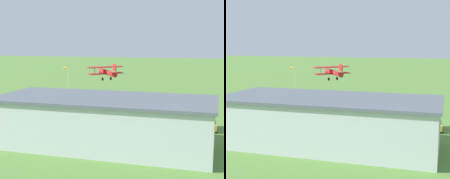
# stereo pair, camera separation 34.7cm
# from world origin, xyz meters

# --- Properties ---
(ground_plane) EXTENTS (400.00, 400.00, 0.00)m
(ground_plane) POSITION_xyz_m (0.00, 0.00, 0.00)
(ground_plane) COLOR #568438
(hangar) EXTENTS (26.66, 11.92, 5.98)m
(hangar) POSITION_xyz_m (-5.02, 33.33, 3.00)
(hangar) COLOR silver
(hangar) RESTS_ON ground_plane
(biplane) EXTENTS (7.07, 7.09, 3.48)m
(biplane) POSITION_xyz_m (3.20, 6.68, 6.64)
(biplane) COLOR #B21E1E
(car_yellow) EXTENTS (2.40, 4.67, 1.65)m
(car_yellow) POSITION_xyz_m (-17.12, 21.71, 0.86)
(car_yellow) COLOR gold
(car_yellow) RESTS_ON ground_plane
(car_silver) EXTENTS (2.43, 4.76, 1.65)m
(car_silver) POSITION_xyz_m (7.98, 21.11, 0.86)
(car_silver) COLOR #B7B7BC
(car_silver) RESTS_ON ground_plane
(car_blue) EXTENTS (2.48, 4.63, 1.60)m
(car_blue) POSITION_xyz_m (15.52, 22.28, 0.84)
(car_blue) COLOR #23389E
(car_blue) RESTS_ON ground_plane
(person_near_hangar_door) EXTENTS (0.41, 0.41, 1.68)m
(person_near_hangar_door) POSITION_xyz_m (-9.68, 17.98, 0.84)
(person_near_hangar_door) COLOR #3F3F47
(person_near_hangar_door) RESTS_ON ground_plane
(person_crossing_taxiway) EXTENTS (0.44, 0.44, 1.76)m
(person_crossing_taxiway) POSITION_xyz_m (-9.92, 16.89, 0.88)
(person_crossing_taxiway) COLOR beige
(person_crossing_taxiway) RESTS_ON ground_plane
(person_beside_truck) EXTENTS (0.53, 0.53, 1.54)m
(person_beside_truck) POSITION_xyz_m (-7.54, 18.85, 0.76)
(person_beside_truck) COLOR #3F3F47
(person_beside_truck) RESTS_ON ground_plane
(windsock) EXTENTS (1.43, 1.34, 6.54)m
(windsock) POSITION_xyz_m (17.84, -5.84, 5.74)
(windsock) COLOR silver
(windsock) RESTS_ON ground_plane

